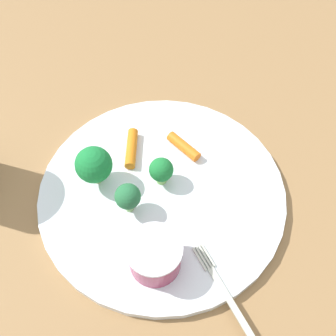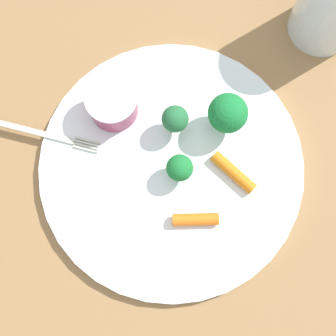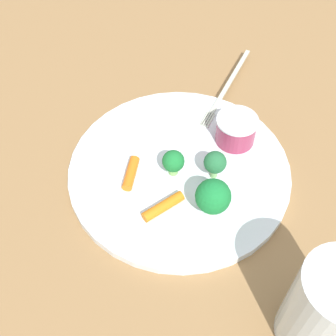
# 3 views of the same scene
# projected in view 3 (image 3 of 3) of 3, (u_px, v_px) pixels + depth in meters

# --- Properties ---
(ground_plane) EXTENTS (2.40, 2.40, 0.00)m
(ground_plane) POSITION_uv_depth(u_px,v_px,m) (179.00, 173.00, 0.61)
(ground_plane) COLOR olive
(plate) EXTENTS (0.29, 0.29, 0.01)m
(plate) POSITION_uv_depth(u_px,v_px,m) (179.00, 171.00, 0.60)
(plate) COLOR white
(plate) RESTS_ON ground_plane
(sauce_cup) EXTENTS (0.06, 0.06, 0.04)m
(sauce_cup) POSITION_uv_depth(u_px,v_px,m) (236.00, 130.00, 0.61)
(sauce_cup) COLOR #942D4B
(sauce_cup) RESTS_ON plate
(broccoli_floret_0) EXTENTS (0.04, 0.04, 0.06)m
(broccoli_floret_0) POSITION_uv_depth(u_px,v_px,m) (213.00, 197.00, 0.53)
(broccoli_floret_0) COLOR #8AB060
(broccoli_floret_0) RESTS_ON plate
(broccoli_floret_1) EXTENTS (0.03, 0.03, 0.04)m
(broccoli_floret_1) POSITION_uv_depth(u_px,v_px,m) (215.00, 163.00, 0.57)
(broccoli_floret_1) COLOR #7DB56A
(broccoli_floret_1) RESTS_ON plate
(broccoli_floret_2) EXTENTS (0.03, 0.03, 0.04)m
(broccoli_floret_2) POSITION_uv_depth(u_px,v_px,m) (173.00, 162.00, 0.58)
(broccoli_floret_2) COLOR #84C165
(broccoli_floret_2) RESTS_ON plate
(carrot_stick_0) EXTENTS (0.03, 0.06, 0.01)m
(carrot_stick_0) POSITION_uv_depth(u_px,v_px,m) (163.00, 206.00, 0.55)
(carrot_stick_0) COLOR orange
(carrot_stick_0) RESTS_ON plate
(carrot_stick_1) EXTENTS (0.05, 0.03, 0.01)m
(carrot_stick_1) POSITION_uv_depth(u_px,v_px,m) (130.00, 171.00, 0.59)
(carrot_stick_1) COLOR orange
(carrot_stick_1) RESTS_ON plate
(fork) EXTENTS (0.15, 0.12, 0.00)m
(fork) POSITION_uv_depth(u_px,v_px,m) (227.00, 87.00, 0.69)
(fork) COLOR beige
(fork) RESTS_ON plate
(drinking_glass) EXTENTS (0.08, 0.08, 0.12)m
(drinking_glass) POSITION_uv_depth(u_px,v_px,m) (328.00, 310.00, 0.43)
(drinking_glass) COLOR silver
(drinking_glass) RESTS_ON ground_plane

